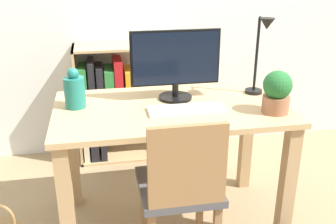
# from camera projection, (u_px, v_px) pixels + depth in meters

# --- Properties ---
(ground_plane) EXTENTS (10.00, 10.00, 0.00)m
(ground_plane) POSITION_uv_depth(u_px,v_px,m) (171.00, 220.00, 2.39)
(ground_plane) COLOR #997F5B
(desk) EXTENTS (1.25, 0.71, 0.75)m
(desk) POSITION_uv_depth(u_px,v_px,m) (171.00, 130.00, 2.16)
(desk) COLOR tan
(desk) RESTS_ON ground_plane
(monitor) EXTENTS (0.50, 0.19, 0.39)m
(monitor) POSITION_uv_depth(u_px,v_px,m) (175.00, 61.00, 2.14)
(monitor) COLOR black
(monitor) RESTS_ON desk
(keyboard) EXTENTS (0.40, 0.14, 0.02)m
(keyboard) POSITION_uv_depth(u_px,v_px,m) (186.00, 109.00, 2.04)
(keyboard) COLOR silver
(keyboard) RESTS_ON desk
(vase) EXTENTS (0.11, 0.11, 0.22)m
(vase) POSITION_uv_depth(u_px,v_px,m) (75.00, 91.00, 2.06)
(vase) COLOR #1E7266
(vase) RESTS_ON desk
(desk_lamp) EXTENTS (0.10, 0.19, 0.45)m
(desk_lamp) POSITION_uv_depth(u_px,v_px,m) (261.00, 49.00, 2.15)
(desk_lamp) COLOR black
(desk_lamp) RESTS_ON desk
(potted_plant) EXTENTS (0.15, 0.15, 0.22)m
(potted_plant) POSITION_uv_depth(u_px,v_px,m) (277.00, 92.00, 1.99)
(potted_plant) COLOR #9E6647
(potted_plant) RESTS_ON desk
(chair) EXTENTS (0.40, 0.40, 0.83)m
(chair) POSITION_uv_depth(u_px,v_px,m) (181.00, 186.00, 1.92)
(chair) COLOR #4C4C51
(chair) RESTS_ON ground_plane
(bookshelf) EXTENTS (0.82, 0.28, 0.89)m
(bookshelf) POSITION_uv_depth(u_px,v_px,m) (113.00, 101.00, 2.98)
(bookshelf) COLOR tan
(bookshelf) RESTS_ON ground_plane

